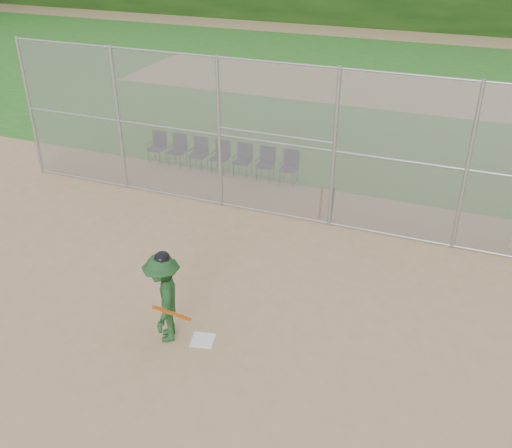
% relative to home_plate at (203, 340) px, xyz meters
% --- Properties ---
extents(ground, '(100.00, 100.00, 0.00)m').
position_rel_home_plate_xyz_m(ground, '(0.00, 0.17, -0.01)').
color(ground, tan).
rests_on(ground, ground).
extents(grass_strip, '(100.00, 100.00, 0.00)m').
position_rel_home_plate_xyz_m(grass_strip, '(0.00, 18.17, -0.00)').
color(grass_strip, '#286A1F').
rests_on(grass_strip, ground).
extents(dirt_patch_far, '(24.00, 24.00, 0.00)m').
position_rel_home_plate_xyz_m(dirt_patch_far, '(0.00, 18.17, -0.00)').
color(dirt_patch_far, tan).
rests_on(dirt_patch_far, ground).
extents(backstop_fence, '(16.09, 0.09, 4.00)m').
position_rel_home_plate_xyz_m(backstop_fence, '(0.00, 5.17, 2.06)').
color(backstop_fence, gray).
rests_on(backstop_fence, ground).
extents(home_plate, '(0.50, 0.50, 0.02)m').
position_rel_home_plate_xyz_m(home_plate, '(0.00, 0.00, 0.00)').
color(home_plate, white).
rests_on(home_plate, ground).
extents(batter_at_plate, '(1.17, 1.36, 1.86)m').
position_rel_home_plate_xyz_m(batter_at_plate, '(-0.66, -0.16, 0.89)').
color(batter_at_plate, '#1C4620').
rests_on(batter_at_plate, ground).
extents(spare_bats, '(0.36, 0.23, 0.85)m').
position_rel_home_plate_xyz_m(spare_bats, '(0.82, 5.52, 0.41)').
color(spare_bats, '#D84C14').
rests_on(spare_bats, ground).
extents(chair_0, '(0.54, 0.52, 0.96)m').
position_rel_home_plate_xyz_m(chair_0, '(-5.14, 7.18, 0.47)').
color(chair_0, '#0E1036').
rests_on(chair_0, ground).
extents(chair_1, '(0.54, 0.52, 0.96)m').
position_rel_home_plate_xyz_m(chair_1, '(-4.41, 7.18, 0.47)').
color(chair_1, '#0E1036').
rests_on(chair_1, ground).
extents(chair_2, '(0.54, 0.52, 0.96)m').
position_rel_home_plate_xyz_m(chair_2, '(-3.68, 7.18, 0.47)').
color(chair_2, '#0E1036').
rests_on(chair_2, ground).
extents(chair_3, '(0.54, 0.52, 0.96)m').
position_rel_home_plate_xyz_m(chair_3, '(-2.96, 7.18, 0.47)').
color(chair_3, '#0E1036').
rests_on(chair_3, ground).
extents(chair_4, '(0.54, 0.52, 0.96)m').
position_rel_home_plate_xyz_m(chair_4, '(-2.23, 7.18, 0.47)').
color(chair_4, '#0E1036').
rests_on(chair_4, ground).
extents(chair_5, '(0.54, 0.52, 0.96)m').
position_rel_home_plate_xyz_m(chair_5, '(-1.50, 7.18, 0.47)').
color(chair_5, '#0E1036').
rests_on(chair_5, ground).
extents(chair_6, '(0.54, 0.52, 0.96)m').
position_rel_home_plate_xyz_m(chair_6, '(-0.77, 7.18, 0.47)').
color(chair_6, '#0E1036').
rests_on(chair_6, ground).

